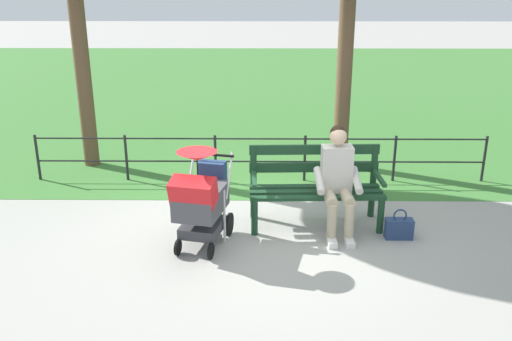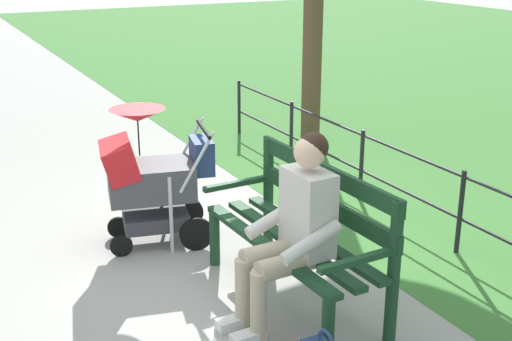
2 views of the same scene
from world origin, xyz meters
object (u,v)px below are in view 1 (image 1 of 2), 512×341
at_px(park_bench, 315,183).
at_px(stroller, 201,197).
at_px(handbag, 399,228).
at_px(person_on_bench, 338,178).

distance_m(park_bench, stroller, 1.48).
distance_m(park_bench, handbag, 1.12).
height_order(person_on_bench, handbag, person_on_bench).
xyz_separation_m(person_on_bench, handbag, (-0.72, 0.21, -0.55)).
bearing_deg(handbag, person_on_bench, -16.00).
distance_m(person_on_bench, stroller, 1.62).
distance_m(person_on_bench, handbag, 0.93).
bearing_deg(handbag, stroller, 5.28).
bearing_deg(handbag, park_bench, -24.16).
xyz_separation_m(person_on_bench, stroller, (1.57, 0.42, -0.08)).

